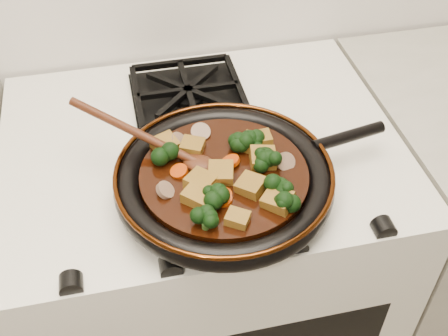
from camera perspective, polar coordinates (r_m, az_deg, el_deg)
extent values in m
cube|color=white|center=(1.41, -1.83, -11.19)|extent=(0.76, 0.60, 0.90)
cylinder|color=black|center=(0.95, 0.00, -1.61)|extent=(0.34, 0.34, 0.01)
torus|color=black|center=(0.94, 0.00, -1.23)|extent=(0.37, 0.37, 0.04)
torus|color=#411D09|center=(0.93, 0.00, -0.31)|extent=(0.37, 0.37, 0.01)
cylinder|color=black|center=(1.02, 12.53, 3.16)|extent=(0.14, 0.05, 0.02)
cylinder|color=black|center=(0.94, 0.00, -0.93)|extent=(0.28, 0.28, 0.02)
cube|color=brown|center=(0.97, -3.23, 2.15)|extent=(0.05, 0.05, 0.02)
cube|color=brown|center=(0.97, -6.00, 2.31)|extent=(0.05, 0.05, 0.03)
cube|color=brown|center=(0.88, 5.49, -3.38)|extent=(0.06, 0.06, 0.03)
cube|color=brown|center=(0.88, -2.50, -2.86)|extent=(0.06, 0.06, 0.03)
cube|color=brown|center=(0.92, -0.31, -0.56)|extent=(0.05, 0.05, 0.03)
cube|color=brown|center=(0.97, 2.73, 2.49)|extent=(0.05, 0.05, 0.02)
cube|color=brown|center=(0.90, -2.35, -1.46)|extent=(0.06, 0.06, 0.03)
cube|color=brown|center=(0.90, 2.75, -1.83)|extent=(0.06, 0.06, 0.03)
cube|color=brown|center=(0.98, 3.77, 2.90)|extent=(0.04, 0.04, 0.02)
cube|color=brown|center=(0.85, 1.39, -5.19)|extent=(0.05, 0.04, 0.02)
cube|color=brown|center=(0.94, 3.97, 0.94)|extent=(0.05, 0.05, 0.03)
cylinder|color=#B33504|center=(0.93, -4.59, -0.35)|extent=(0.03, 0.03, 0.02)
cylinder|color=#B33504|center=(0.88, -0.08, -3.19)|extent=(0.03, 0.03, 0.01)
cylinder|color=#B33504|center=(0.94, 0.67, 0.67)|extent=(0.03, 0.03, 0.02)
cylinder|color=#B33504|center=(0.89, -0.18, -2.70)|extent=(0.03, 0.03, 0.01)
cylinder|color=#7F6049|center=(1.00, -2.39, 3.65)|extent=(0.04, 0.04, 0.02)
cylinder|color=#7F6049|center=(0.98, -4.53, 2.68)|extent=(0.04, 0.04, 0.03)
cylinder|color=#7F6049|center=(0.94, 6.24, 0.62)|extent=(0.04, 0.04, 0.03)
cylinder|color=#7F6049|center=(0.90, -5.98, -2.26)|extent=(0.04, 0.04, 0.03)
ellipsoid|color=#471F0F|center=(0.94, -2.56, 0.48)|extent=(0.07, 0.06, 0.02)
cylinder|color=#471F0F|center=(0.96, -9.09, 3.66)|extent=(0.02, 0.02, 0.25)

